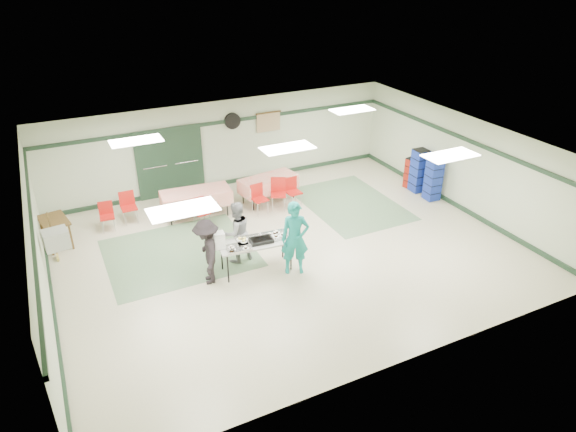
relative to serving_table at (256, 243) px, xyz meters
name	(u,v)px	position (x,y,z in m)	size (l,w,h in m)	color
floor	(288,249)	(1.06, 0.52, -0.71)	(11.00, 11.00, 0.00)	beige
ceiling	(288,147)	(1.06, 0.52, 1.99)	(11.00, 11.00, 0.00)	silver
wall_back	(224,144)	(1.06, 5.02, 0.64)	(11.00, 11.00, 0.00)	beige
wall_front	(404,304)	(1.06, -3.98, 0.64)	(11.00, 11.00, 0.00)	beige
wall_left	(38,254)	(-4.44, 0.52, 0.64)	(9.00, 9.00, 0.00)	beige
wall_right	(463,163)	(6.56, 0.52, 0.64)	(9.00, 9.00, 0.00)	beige
trim_back	(223,122)	(1.06, 4.99, 1.34)	(11.00, 0.06, 0.10)	#1C3422
baseboard_back	(226,182)	(1.06, 4.99, -0.65)	(11.00, 0.06, 0.12)	#1C3422
trim_left	(31,222)	(-4.41, 0.52, 1.34)	(9.00, 0.06, 0.10)	#1C3422
baseboard_left	(53,306)	(-4.41, 0.52, -0.65)	(9.00, 0.06, 0.12)	#1C3422
trim_right	(466,139)	(6.53, 0.52, 1.34)	(9.00, 0.06, 0.10)	#1C3422
baseboard_right	(455,204)	(6.53, 0.52, -0.65)	(9.00, 0.06, 0.12)	#1C3422
green_patch_a	(179,253)	(-1.44, 1.52, -0.71)	(3.50, 3.00, 0.01)	slate
green_patch_b	(350,204)	(3.86, 2.02, -0.71)	(2.50, 3.50, 0.01)	slate
double_door_left	(154,165)	(-1.14, 4.96, 0.34)	(0.90, 0.06, 2.10)	gray
double_door_right	(186,160)	(-0.19, 4.96, 0.34)	(0.90, 0.06, 2.10)	gray
door_frame	(170,163)	(-0.67, 4.94, 0.34)	(2.00, 0.03, 2.15)	#1C3422
wall_fan	(232,121)	(1.36, 4.96, 1.34)	(0.50, 0.50, 0.10)	black
scroll_banner	(268,122)	(2.56, 4.96, 1.14)	(0.80, 0.02, 0.60)	tan
serving_table	(256,243)	(0.00, 0.00, 0.00)	(1.80, 0.87, 0.76)	#B4B4AF
sheet_tray_right	(277,236)	(0.54, 0.01, 0.06)	(0.61, 0.46, 0.02)	silver
sheet_tray_mid	(250,240)	(-0.12, 0.08, 0.06)	(0.61, 0.46, 0.02)	silver
sheet_tray_left	(238,248)	(-0.48, -0.12, 0.06)	(0.53, 0.40, 0.02)	silver
baking_pan	(261,240)	(0.10, -0.07, 0.09)	(0.52, 0.32, 0.08)	black
foam_box_stack	(219,240)	(-0.84, 0.10, 0.24)	(0.24, 0.22, 0.38)	white
volunteer_teal	(295,238)	(0.77, -0.46, 0.17)	(0.64, 0.42, 1.77)	#13857E
volunteer_grey	(236,232)	(-0.25, 0.58, 0.05)	(0.75, 0.58, 1.53)	gray
volunteer_dark	(207,252)	(-1.15, 0.03, 0.06)	(1.00, 0.57, 1.54)	black
dining_table_a	(268,183)	(1.77, 3.27, -0.14)	(1.81, 1.03, 0.77)	red
dining_table_b	(196,197)	(-0.43, 3.27, -0.14)	(1.95, 0.98, 0.77)	red
chair_a	(278,190)	(1.83, 2.70, -0.15)	(0.57, 0.57, 0.92)	red
chair_b	(258,196)	(1.20, 2.70, -0.19)	(0.44, 0.44, 0.85)	red
chair_c	(292,189)	(2.28, 2.70, -0.19)	(0.42, 0.42, 0.85)	red
chair_d	(200,209)	(-0.50, 2.70, -0.23)	(0.43, 0.44, 0.80)	red
chair_loose_a	(128,204)	(-2.20, 3.76, -0.18)	(0.41, 0.41, 0.87)	red
chair_loose_b	(106,213)	(-2.81, 3.55, -0.23)	(0.40, 0.40, 0.79)	red
crate_stack_blue_a	(419,171)	(6.21, 1.89, -0.04)	(0.42, 0.42, 1.35)	#1A399F
crate_stack_red	(412,173)	(6.21, 2.17, -0.23)	(0.37, 0.37, 0.97)	maroon
crate_stack_blue_b	(433,179)	(6.21, 1.22, -0.07)	(0.40, 0.40, 1.29)	#1A399F
printer_table	(54,223)	(-4.09, 3.22, -0.07)	(0.78, 1.04, 0.74)	brown
office_printer	(56,239)	(-4.09, 1.75, 0.24)	(0.53, 0.46, 0.42)	#A6A6A2
broom	(52,235)	(-4.17, 2.58, -0.05)	(0.03, 0.03, 1.28)	brown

